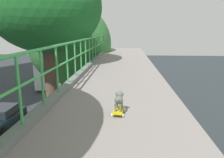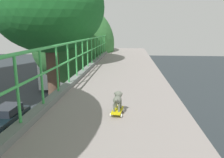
# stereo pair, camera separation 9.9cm
# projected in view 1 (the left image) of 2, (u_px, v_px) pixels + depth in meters

# --- Properties ---
(car_white_fifth) EXTENTS (1.77, 4.25, 1.33)m
(car_white_fifth) POSITION_uv_depth(u_px,v_px,m) (36.00, 142.00, 12.57)
(car_white_fifth) COLOR silver
(car_white_fifth) RESTS_ON ground
(car_black_sixth) EXTENTS (1.94, 4.46, 1.46)m
(car_black_sixth) POSITION_uv_depth(u_px,v_px,m) (2.00, 118.00, 15.93)
(car_black_sixth) COLOR black
(car_black_sixth) RESTS_ON ground
(car_yellow_cab_seventh) EXTENTS (1.80, 4.37, 1.48)m
(car_yellow_cab_seventh) POSITION_uv_depth(u_px,v_px,m) (66.00, 107.00, 18.39)
(car_yellow_cab_seventh) COLOR yellow
(car_yellow_cab_seventh) RESTS_ON ground
(city_bus) EXTENTS (2.61, 11.93, 3.26)m
(city_bus) POSITION_uv_depth(u_px,v_px,m) (60.00, 68.00, 30.00)
(city_bus) COLOR white
(city_bus) RESTS_ON ground
(roadside_tree_mid) EXTENTS (4.78, 4.78, 10.02)m
(roadside_tree_mid) POSITION_uv_depth(u_px,v_px,m) (46.00, 10.00, 9.08)
(roadside_tree_mid) COLOR brown
(roadside_tree_mid) RESTS_ON ground
(roadside_tree_far) EXTENTS (5.78, 5.78, 9.00)m
(roadside_tree_far) POSITION_uv_depth(u_px,v_px,m) (70.00, 45.00, 14.99)
(roadside_tree_far) COLOR #4E3A28
(roadside_tree_far) RESTS_ON ground
(toy_skateboard) EXTENTS (0.24, 0.42, 0.09)m
(toy_skateboard) POSITION_uv_depth(u_px,v_px,m) (119.00, 110.00, 3.77)
(toy_skateboard) COLOR gold
(toy_skateboard) RESTS_ON overpass_deck
(small_dog) EXTENTS (0.17, 0.36, 0.31)m
(small_dog) POSITION_uv_depth(u_px,v_px,m) (119.00, 99.00, 3.74)
(small_dog) COLOR #616659
(small_dog) RESTS_ON toy_skateboard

